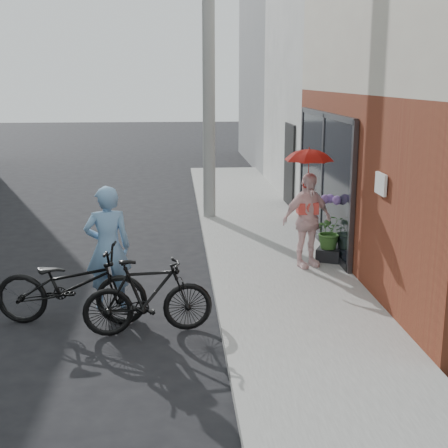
{
  "coord_description": "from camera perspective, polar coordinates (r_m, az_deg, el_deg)",
  "views": [
    {
      "loc": [
        0.33,
        -8.11,
        3.24
      ],
      "look_at": [
        1.05,
        1.01,
        1.1
      ],
      "focal_mm": 50.0,
      "sensor_mm": 36.0,
      "label": 1
    }
  ],
  "objects": [
    {
      "name": "ground",
      "position": [
        8.74,
        -6.4,
        -8.68
      ],
      "size": [
        80.0,
        80.0,
        0.0
      ],
      "primitive_type": "plane",
      "color": "black",
      "rests_on": "ground"
    },
    {
      "name": "plaster_building",
      "position": [
        18.44,
        17.88,
        13.37
      ],
      "size": [
        8.0,
        6.0,
        7.0
      ],
      "primitive_type": "cube",
      "color": "silver",
      "rests_on": "ground"
    },
    {
      "name": "kimono_woman",
      "position": [
        10.54,
        7.6,
        0.34
      ],
      "size": [
        1.02,
        0.71,
        1.6
      ],
      "primitive_type": "imported",
      "rotation": [
        0.0,
        0.0,
        0.38
      ],
      "color": "#FBD4D3",
      "rests_on": "sidewalk"
    },
    {
      "name": "parasol",
      "position": [
        10.35,
        7.79,
        6.5
      ],
      "size": [
        0.77,
        0.77,
        0.68
      ],
      "primitive_type": "imported",
      "color": "red",
      "rests_on": "kimono_woman"
    },
    {
      "name": "curb",
      "position": [
        10.62,
        -0.99,
        -4.26
      ],
      "size": [
        0.12,
        24.0,
        0.12
      ],
      "primitive_type": "cube",
      "color": "#9E9E99",
      "rests_on": "ground"
    },
    {
      "name": "utility_pole",
      "position": [
        14.14,
        -1.41,
        14.22
      ],
      "size": [
        0.28,
        0.28,
        7.0
      ],
      "primitive_type": "cylinder",
      "color": "#9E9E99",
      "rests_on": "ground"
    },
    {
      "name": "bike_right",
      "position": [
        8.14,
        -6.96,
        -6.59
      ],
      "size": [
        1.72,
        0.67,
        1.01
      ],
      "primitive_type": "imported",
      "rotation": [
        0.0,
        0.0,
        1.69
      ],
      "color": "black",
      "rests_on": "ground"
    },
    {
      "name": "east_building_far",
      "position": [
        25.07,
        11.74,
        13.51
      ],
      "size": [
        8.0,
        8.0,
        7.0
      ],
      "primitive_type": "cube",
      "color": "gray",
      "rests_on": "ground"
    },
    {
      "name": "potted_plant",
      "position": [
        11.0,
        9.69,
        -0.66
      ],
      "size": [
        0.56,
        0.48,
        0.62
      ],
      "primitive_type": "imported",
      "color": "#3A6829",
      "rests_on": "planter"
    },
    {
      "name": "bike_left",
      "position": [
        8.64,
        -13.81,
        -5.47
      ],
      "size": [
        2.11,
        0.93,
        1.07
      ],
      "primitive_type": "imported",
      "rotation": [
        0.0,
        0.0,
        1.46
      ],
      "color": "black",
      "rests_on": "ground"
    },
    {
      "name": "officer",
      "position": [
        9.01,
        -10.57,
        -2.15
      ],
      "size": [
        0.72,
        0.54,
        1.79
      ],
      "primitive_type": "imported",
      "rotation": [
        0.0,
        0.0,
        3.32
      ],
      "color": "#709CC7",
      "rests_on": "ground"
    },
    {
      "name": "planter",
      "position": [
        11.11,
        9.6,
        -2.75
      ],
      "size": [
        0.54,
        0.54,
        0.22
      ],
      "primitive_type": "cube",
      "rotation": [
        0.0,
        0.0,
        -0.43
      ],
      "color": "black",
      "rests_on": "sidewalk"
    },
    {
      "name": "sidewalk",
      "position": [
        10.75,
        5.21,
        -4.1
      ],
      "size": [
        2.2,
        24.0,
        0.12
      ],
      "primitive_type": "cube",
      "color": "gray",
      "rests_on": "ground"
    }
  ]
}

